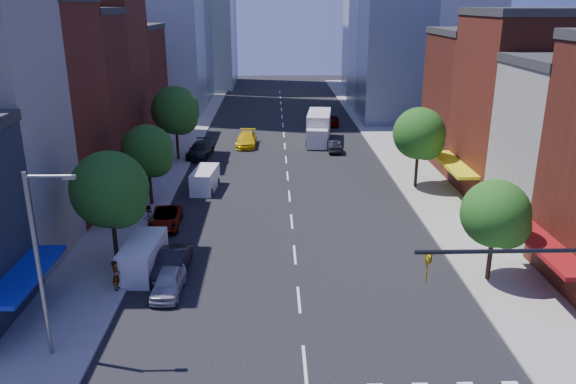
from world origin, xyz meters
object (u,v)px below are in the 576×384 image
parked_car_rear (200,150)px  parked_car_third (165,218)px  pedestrian_far (148,218)px  box_truck (319,128)px  cargo_van_far (205,180)px  parked_car_second (172,263)px  parked_car_front (168,282)px  taxi (246,139)px  pedestrian_near (116,276)px  cargo_van_near (143,258)px  traffic_car_far (333,121)px  traffic_car_oncoming (334,146)px

parked_car_rear → parked_car_third: bearing=-84.7°
pedestrian_far → box_truck: bearing=-178.2°
parked_car_third → cargo_van_far: 8.78m
parked_car_second → parked_car_rear: size_ratio=0.81×
cargo_van_far → parked_car_rear: bearing=104.5°
parked_car_front → taxi: (3.00, 35.21, 0.11)m
parked_car_third → box_truck: (13.63, 26.88, 1.00)m
cargo_van_far → parked_car_third: bearing=-97.5°
pedestrian_near → parked_car_third: bearing=-1.1°
cargo_van_near → box_truck: 37.14m
parked_car_front → parked_car_third: size_ratio=0.86×
parked_car_second → parked_car_rear: 28.02m
pedestrian_far → pedestrian_near: bearing=29.3°
box_truck → cargo_van_far: bearing=-115.2°
parked_car_front → cargo_van_far: cargo_van_far is taller
taxi → cargo_van_far: bearing=-98.7°
parked_car_third → parked_car_rear: bearing=86.9°
cargo_van_near → box_truck: box_truck is taller
pedestrian_far → parked_car_third: bearing=167.3°
taxi → box_truck: size_ratio=0.62×
parked_car_front → parked_car_rear: 30.44m
cargo_van_near → taxi: 32.99m
box_truck → parked_car_front: bearing=-100.2°
parked_car_rear → taxi: bearing=50.8°
traffic_car_far → pedestrian_far: (-17.31, -37.27, 0.41)m
cargo_van_near → pedestrian_near: cargo_van_near is taller
parked_car_rear → taxi: 6.83m
traffic_car_oncoming → pedestrian_near: pedestrian_near is taller
traffic_car_oncoming → box_truck: 5.11m
cargo_van_far → traffic_car_oncoming: bearing=51.7°
cargo_van_near → traffic_car_oncoming: bearing=66.7°
parked_car_front → cargo_van_near: 3.31m
pedestrian_far → parked_car_front: bearing=47.5°
parked_car_second → cargo_van_near: (-1.80, 0.20, 0.29)m
parked_car_second → cargo_van_near: bearing=179.8°
parked_car_second → pedestrian_near: bearing=-135.5°
cargo_van_near → box_truck: size_ratio=0.56×
parked_car_second → taxi: 32.96m
parked_car_rear → traffic_car_oncoming: size_ratio=1.39×
parked_car_rear → pedestrian_near: (-1.18, -30.18, 0.25)m
traffic_car_oncoming → pedestrian_near: 35.88m
parked_car_second → box_truck: (11.83, 34.74, 0.91)m
parked_car_third → cargo_van_near: (-0.01, -7.66, 0.38)m
parked_car_third → traffic_car_oncoming: traffic_car_oncoming is taller
parked_car_front → pedestrian_near: pedestrian_near is taller
parked_car_front → cargo_van_near: bearing=128.9°
parked_car_second → cargo_van_near: 1.84m
box_truck → parked_car_third: bearing=-109.7°
cargo_van_far → taxi: cargo_van_far is taller
parked_car_front → traffic_car_oncoming: 34.83m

